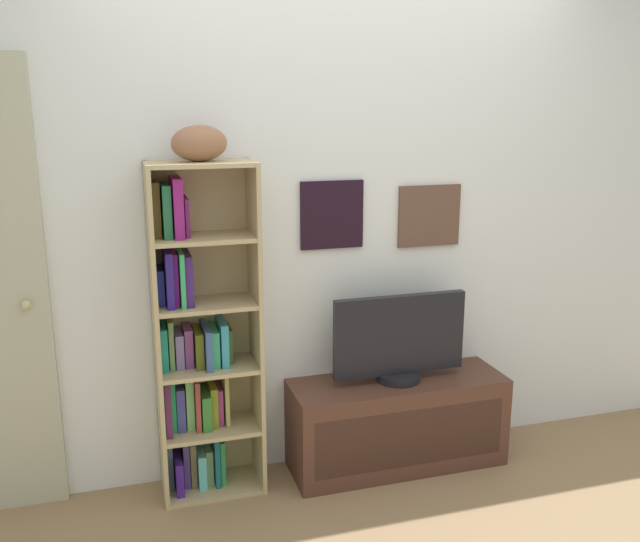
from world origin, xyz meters
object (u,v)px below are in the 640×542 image
(bookshelf, at_px, (198,345))
(tv_stand, at_px, (397,422))
(football, at_px, (199,143))
(television, at_px, (400,339))

(bookshelf, bearing_deg, tv_stand, -4.55)
(football, xyz_separation_m, tv_stand, (0.95, -0.05, -1.43))
(tv_stand, relative_size, television, 1.61)
(bookshelf, xyz_separation_m, football, (0.04, -0.03, 0.93))
(bookshelf, xyz_separation_m, television, (0.99, -0.08, -0.05))
(bookshelf, height_order, television, bookshelf)
(television, bearing_deg, bookshelf, 175.52)
(bookshelf, relative_size, television, 2.31)
(tv_stand, bearing_deg, television, 90.00)
(tv_stand, distance_m, television, 0.45)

